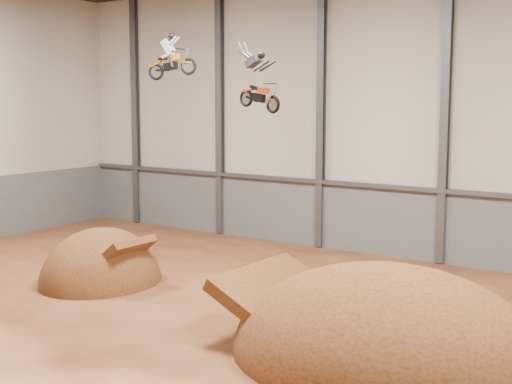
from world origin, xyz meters
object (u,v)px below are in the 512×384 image
takeoff_ramp (101,283)px  fmx_rider_b (258,78)px  landing_ramp (385,356)px  fmx_rider_a (173,53)px

takeoff_ramp → fmx_rider_b: bearing=-3.4°
takeoff_ramp → landing_ramp: bearing=-4.8°
landing_ramp → fmx_rider_a: bearing=165.5°
landing_ramp → takeoff_ramp: bearing=175.2°
landing_ramp → fmx_rider_b: 10.09m
landing_ramp → fmx_rider_b: (-5.19, 0.64, 8.63)m
takeoff_ramp → landing_ramp: landing_ramp is taller
takeoff_ramp → fmx_rider_a: (2.83, 1.67, 9.76)m
landing_ramp → fmx_rider_b: size_ratio=3.83×
takeoff_ramp → fmx_rider_b: fmx_rider_b is taller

